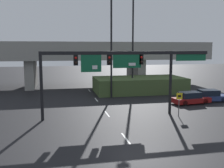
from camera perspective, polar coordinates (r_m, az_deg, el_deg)
ground_plane at (r=17.30m, az=5.07°, el=-14.29°), size 160.00×160.00×0.00m
lane_markings at (r=29.70m, az=-2.40°, el=-4.78°), size 0.14×24.26×0.01m
signal_gantry at (r=24.56m, az=2.11°, el=4.48°), size 16.21×0.44×6.21m
speed_limit_sign at (r=25.66m, az=14.41°, el=-3.58°), size 0.60×0.11×2.34m
highway_light_pole_near at (r=34.06m, az=-0.15°, el=9.53°), size 0.70×0.36×14.22m
highway_light_pole_far at (r=37.81m, az=4.56°, el=9.76°), size 0.70×0.36×14.77m
overpass_bridge at (r=44.94m, az=-5.83°, el=6.22°), size 42.19×8.92×7.44m
grass_embankment at (r=38.93m, az=5.94°, el=-0.16°), size 13.08×6.55×2.17m
parked_sedan_near_right at (r=32.04m, az=16.76°, el=-3.00°), size 4.63×2.28×1.41m
parked_sedan_mid_right at (r=34.27m, az=20.44°, el=-2.45°), size 4.49×2.31×1.43m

